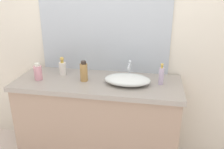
# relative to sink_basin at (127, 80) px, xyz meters

# --- Properties ---
(bathroom_wall_rear) EXTENTS (6.00, 0.06, 2.60)m
(bathroom_wall_rear) POSITION_rel_sink_basin_xyz_m (-0.17, 0.36, 0.38)
(bathroom_wall_rear) COLOR silver
(bathroom_wall_rear) RESTS_ON ground
(vanity_counter) EXTENTS (1.54, 0.59, 0.88)m
(vanity_counter) POSITION_rel_sink_basin_xyz_m (-0.28, 0.03, -0.48)
(vanity_counter) COLOR #A0846E
(vanity_counter) RESTS_ON ground
(wall_mirror_panel) EXTENTS (1.30, 0.01, 0.91)m
(wall_mirror_panel) POSITION_rel_sink_basin_xyz_m (-0.28, 0.32, 0.42)
(wall_mirror_panel) COLOR #B2BCC6
(wall_mirror_panel) RESTS_ON vanity_counter
(sink_basin) EXTENTS (0.41, 0.27, 0.08)m
(sink_basin) POSITION_rel_sink_basin_xyz_m (0.00, 0.00, 0.00)
(sink_basin) COLOR silver
(sink_basin) RESTS_ON vanity_counter
(faucet) EXTENTS (0.03, 0.15, 0.17)m
(faucet) POSITION_rel_sink_basin_xyz_m (0.00, 0.15, 0.06)
(faucet) COLOR silver
(faucet) RESTS_ON vanity_counter
(soap_dispenser) EXTENTS (0.07, 0.07, 0.18)m
(soap_dispenser) POSITION_rel_sink_basin_xyz_m (-0.65, 0.12, 0.03)
(soap_dispenser) COLOR silver
(soap_dispenser) RESTS_ON vanity_counter
(lotion_bottle) EXTENTS (0.07, 0.07, 0.19)m
(lotion_bottle) POSITION_rel_sink_basin_xyz_m (-0.40, 0.01, 0.05)
(lotion_bottle) COLOR #AE8248
(lotion_bottle) RESTS_ON vanity_counter
(perfume_bottle) EXTENTS (0.07, 0.07, 0.16)m
(perfume_bottle) POSITION_rel_sink_basin_xyz_m (-0.83, -0.04, 0.03)
(perfume_bottle) COLOR pink
(perfume_bottle) RESTS_ON vanity_counter
(spray_can) EXTENTS (0.04, 0.04, 0.20)m
(spray_can) POSITION_rel_sink_basin_xyz_m (0.30, 0.05, 0.04)
(spray_can) COLOR silver
(spray_can) RESTS_ON vanity_counter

